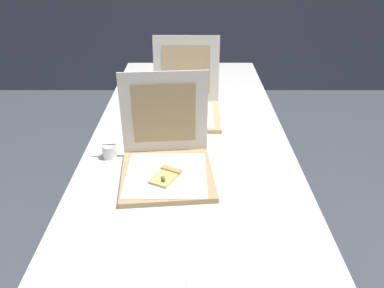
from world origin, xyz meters
TOP-DOWN VIEW (x-y plane):
  - table at (0.00, 0.64)m, footprint 0.93×2.33m
  - pizza_box_front at (-0.09, 0.34)m, footprint 0.39×0.39m
  - pizza_box_middle at (-0.02, 0.89)m, footprint 0.36×0.41m
  - cup_white_mid at (-0.27, 0.67)m, footprint 0.06×0.06m
  - cup_white_near_center at (-0.34, 0.46)m, footprint 0.06×0.06m

SIDE VIEW (x-z plane):
  - table at x=0.00m, z-range 0.32..1.05m
  - cup_white_mid at x=-0.27m, z-range 0.73..0.79m
  - cup_white_near_center at x=-0.34m, z-range 0.73..0.79m
  - pizza_box_middle at x=-0.02m, z-range 0.60..0.97m
  - pizza_box_front at x=-0.09m, z-range 0.60..0.97m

